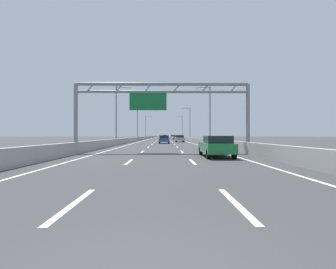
% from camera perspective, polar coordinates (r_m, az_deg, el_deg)
% --- Properties ---
extents(ground_plane, '(260.00, 260.00, 0.00)m').
position_cam_1_polar(ground_plane, '(102.35, -0.89, -0.93)').
color(ground_plane, '#38383A').
extents(lane_dash_left_0, '(0.16, 3.00, 0.01)m').
position_cam_1_polar(lane_dash_left_0, '(6.36, -19.76, -14.01)').
color(lane_dash_left_0, white).
rests_on(lane_dash_left_0, ground_plane).
extents(lane_dash_left_1, '(0.16, 3.00, 0.01)m').
position_cam_1_polar(lane_dash_left_1, '(15.05, -8.48, -5.91)').
color(lane_dash_left_1, white).
rests_on(lane_dash_left_1, ground_plane).
extents(lane_dash_left_2, '(0.16, 3.00, 0.01)m').
position_cam_1_polar(lane_dash_left_2, '(23.97, -5.59, -3.73)').
color(lane_dash_left_2, white).
rests_on(lane_dash_left_2, ground_plane).
extents(lane_dash_left_3, '(0.16, 3.00, 0.01)m').
position_cam_1_polar(lane_dash_left_3, '(32.94, -4.27, -2.74)').
color(lane_dash_left_3, white).
rests_on(lane_dash_left_3, ground_plane).
extents(lane_dash_left_4, '(0.16, 3.00, 0.01)m').
position_cam_1_polar(lane_dash_left_4, '(41.92, -3.52, -2.16)').
color(lane_dash_left_4, white).
rests_on(lane_dash_left_4, ground_plane).
extents(lane_dash_left_5, '(0.16, 3.00, 0.01)m').
position_cam_1_polar(lane_dash_left_5, '(50.90, -3.04, -1.79)').
color(lane_dash_left_5, white).
rests_on(lane_dash_left_5, ground_plane).
extents(lane_dash_left_6, '(0.16, 3.00, 0.01)m').
position_cam_1_polar(lane_dash_left_6, '(59.89, -2.70, -1.53)').
color(lane_dash_left_6, white).
rests_on(lane_dash_left_6, ground_plane).
extents(lane_dash_left_7, '(0.16, 3.00, 0.01)m').
position_cam_1_polar(lane_dash_left_7, '(68.89, -2.44, -1.34)').
color(lane_dash_left_7, white).
rests_on(lane_dash_left_7, ground_plane).
extents(lane_dash_left_8, '(0.16, 3.00, 0.01)m').
position_cam_1_polar(lane_dash_left_8, '(77.88, -2.25, -1.20)').
color(lane_dash_left_8, white).
rests_on(lane_dash_left_8, ground_plane).
extents(lane_dash_left_9, '(0.16, 3.00, 0.01)m').
position_cam_1_polar(lane_dash_left_9, '(86.88, -2.10, -1.08)').
color(lane_dash_left_9, white).
rests_on(lane_dash_left_9, ground_plane).
extents(lane_dash_left_10, '(0.16, 3.00, 0.01)m').
position_cam_1_polar(lane_dash_left_10, '(95.87, -1.97, -0.98)').
color(lane_dash_left_10, white).
rests_on(lane_dash_left_10, ground_plane).
extents(lane_dash_left_11, '(0.16, 3.00, 0.01)m').
position_cam_1_polar(lane_dash_left_11, '(104.87, -1.87, -0.91)').
color(lane_dash_left_11, white).
rests_on(lane_dash_left_11, ground_plane).
extents(lane_dash_left_12, '(0.16, 3.00, 0.01)m').
position_cam_1_polar(lane_dash_left_12, '(113.87, -1.78, -0.84)').
color(lane_dash_left_12, white).
rests_on(lane_dash_left_12, ground_plane).
extents(lane_dash_left_13, '(0.16, 3.00, 0.01)m').
position_cam_1_polar(lane_dash_left_13, '(122.87, -1.71, -0.78)').
color(lane_dash_left_13, white).
rests_on(lane_dash_left_13, ground_plane).
extents(lane_dash_left_14, '(0.16, 3.00, 0.01)m').
position_cam_1_polar(lane_dash_left_14, '(131.86, -1.65, -0.73)').
color(lane_dash_left_14, white).
rests_on(lane_dash_left_14, ground_plane).
extents(lane_dash_left_15, '(0.16, 3.00, 0.01)m').
position_cam_1_polar(lane_dash_left_15, '(140.86, -1.59, -0.69)').
color(lane_dash_left_15, white).
rests_on(lane_dash_left_15, ground_plane).
extents(lane_dash_left_16, '(0.16, 3.00, 0.01)m').
position_cam_1_polar(lane_dash_left_16, '(149.86, -1.54, -0.65)').
color(lane_dash_left_16, white).
rests_on(lane_dash_left_16, ground_plane).
extents(lane_dash_left_17, '(0.16, 3.00, 0.01)m').
position_cam_1_polar(lane_dash_left_17, '(158.86, -1.50, -0.62)').
color(lane_dash_left_17, white).
rests_on(lane_dash_left_17, ground_plane).
extents(lane_dash_right_0, '(0.16, 3.00, 0.01)m').
position_cam_1_polar(lane_dash_right_0, '(6.24, 14.48, -14.28)').
color(lane_dash_right_0, white).
rests_on(lane_dash_right_0, ground_plane).
extents(lane_dash_right_1, '(0.16, 3.00, 0.01)m').
position_cam_1_polar(lane_dash_right_1, '(15.00, 5.35, -5.93)').
color(lane_dash_right_1, white).
rests_on(lane_dash_right_1, ground_plane).
extents(lane_dash_right_2, '(0.16, 3.00, 0.01)m').
position_cam_1_polar(lane_dash_right_2, '(23.94, 3.05, -3.74)').
color(lane_dash_right_2, white).
rests_on(lane_dash_right_2, ground_plane).
extents(lane_dash_right_3, '(0.16, 3.00, 0.01)m').
position_cam_1_polar(lane_dash_right_3, '(32.91, 2.00, -2.74)').
color(lane_dash_right_3, white).
rests_on(lane_dash_right_3, ground_plane).
extents(lane_dash_right_4, '(0.16, 3.00, 0.01)m').
position_cam_1_polar(lane_dash_right_4, '(41.90, 1.41, -2.16)').
color(lane_dash_right_4, white).
rests_on(lane_dash_right_4, ground_plane).
extents(lane_dash_right_5, '(0.16, 3.00, 0.01)m').
position_cam_1_polar(lane_dash_right_5, '(50.89, 1.02, -1.79)').
color(lane_dash_right_5, white).
rests_on(lane_dash_right_5, ground_plane).
extents(lane_dash_right_6, '(0.16, 3.00, 0.01)m').
position_cam_1_polar(lane_dash_right_6, '(59.88, 0.75, -1.53)').
color(lane_dash_right_6, white).
rests_on(lane_dash_right_6, ground_plane).
extents(lane_dash_right_7, '(0.16, 3.00, 0.01)m').
position_cam_1_polar(lane_dash_right_7, '(68.88, 0.55, -1.34)').
color(lane_dash_right_7, white).
rests_on(lane_dash_right_7, ground_plane).
extents(lane_dash_right_8, '(0.16, 3.00, 0.01)m').
position_cam_1_polar(lane_dash_right_8, '(77.87, 0.40, -1.20)').
color(lane_dash_right_8, white).
rests_on(lane_dash_right_8, ground_plane).
extents(lane_dash_right_9, '(0.16, 3.00, 0.01)m').
position_cam_1_polar(lane_dash_right_9, '(86.87, 0.28, -1.08)').
color(lane_dash_right_9, white).
rests_on(lane_dash_right_9, ground_plane).
extents(lane_dash_right_10, '(0.16, 3.00, 0.01)m').
position_cam_1_polar(lane_dash_right_10, '(95.87, 0.18, -0.98)').
color(lane_dash_right_10, white).
rests_on(lane_dash_right_10, ground_plane).
extents(lane_dash_right_11, '(0.16, 3.00, 0.01)m').
position_cam_1_polar(lane_dash_right_11, '(104.86, 0.10, -0.91)').
color(lane_dash_right_11, white).
rests_on(lane_dash_right_11, ground_plane).
extents(lane_dash_right_12, '(0.16, 3.00, 0.01)m').
position_cam_1_polar(lane_dash_right_12, '(113.86, 0.03, -0.84)').
color(lane_dash_right_12, white).
rests_on(lane_dash_right_12, ground_plane).
extents(lane_dash_right_13, '(0.16, 3.00, 0.01)m').
position_cam_1_polar(lane_dash_right_13, '(122.86, -0.03, -0.78)').
color(lane_dash_right_13, white).
rests_on(lane_dash_right_13, ground_plane).
extents(lane_dash_right_14, '(0.16, 3.00, 0.01)m').
position_cam_1_polar(lane_dash_right_14, '(131.86, -0.08, -0.73)').
color(lane_dash_right_14, white).
rests_on(lane_dash_right_14, ground_plane).
extents(lane_dash_right_15, '(0.16, 3.00, 0.01)m').
position_cam_1_polar(lane_dash_right_15, '(140.86, -0.13, -0.69)').
color(lane_dash_right_15, white).
rests_on(lane_dash_right_15, ground_plane).
extents(lane_dash_right_16, '(0.16, 3.00, 0.01)m').
position_cam_1_polar(lane_dash_right_16, '(149.86, -0.16, -0.65)').
color(lane_dash_right_16, white).
rests_on(lane_dash_right_16, ground_plane).
extents(lane_dash_right_17, '(0.16, 3.00, 0.01)m').
position_cam_1_polar(lane_dash_right_17, '(158.85, -0.20, -0.62)').
color(lane_dash_right_17, white).
rests_on(lane_dash_right_17, ground_plane).
extents(edge_line_left, '(0.16, 176.00, 0.01)m').
position_cam_1_polar(edge_line_left, '(90.52, -4.23, -1.04)').
color(edge_line_left, white).
rests_on(edge_line_left, ground_plane).
extents(edge_line_right, '(0.16, 176.00, 0.01)m').
position_cam_1_polar(edge_line_right, '(90.49, 2.42, -1.04)').
color(edge_line_right, white).
rests_on(edge_line_right, ground_plane).
extents(barrier_left, '(0.45, 220.00, 0.95)m').
position_cam_1_polar(barrier_left, '(112.57, -4.39, -0.61)').
color(barrier_left, '#9E9E99').
rests_on(barrier_left, ground_plane).
extents(barrier_right, '(0.45, 220.00, 0.95)m').
position_cam_1_polar(barrier_right, '(112.54, 2.64, -0.61)').
color(barrier_right, '#9E9E99').
rests_on(barrier_right, ground_plane).
extents(sign_gantry, '(16.18, 0.36, 6.36)m').
position_cam_1_polar(sign_gantry, '(24.37, -1.67, 7.71)').
color(sign_gantry, gray).
rests_on(sign_gantry, ground_plane).
extents(streetlamp_left_mid, '(2.58, 0.28, 9.50)m').
position_cam_1_polar(streetlamp_left_mid, '(43.94, -10.87, 4.97)').
color(streetlamp_left_mid, slate).
rests_on(streetlamp_left_mid, ground_plane).
extents(streetlamp_right_mid, '(2.58, 0.28, 9.50)m').
position_cam_1_polar(streetlamp_right_mid, '(43.86, 8.79, 4.98)').
color(streetlamp_right_mid, slate).
rests_on(streetlamp_right_mid, ground_plane).
extents(streetlamp_left_far, '(2.58, 0.28, 9.50)m').
position_cam_1_polar(streetlamp_left_far, '(77.44, -6.47, 2.79)').
color(streetlamp_left_far, slate).
rests_on(streetlamp_left_far, ground_plane).
extents(streetlamp_right_far, '(2.58, 0.28, 9.50)m').
position_cam_1_polar(streetlamp_right_far, '(77.40, 4.61, 2.79)').
color(streetlamp_right_far, slate).
rests_on(streetlamp_right_far, ground_plane).
extents(streetlamp_left_distant, '(2.58, 0.28, 9.50)m').
position_cam_1_polar(streetlamp_left_distant, '(111.17, -4.73, 1.92)').
color(streetlamp_left_distant, slate).
rests_on(streetlamp_left_distant, ground_plane).
extents(streetlamp_right_distant, '(2.58, 0.28, 9.50)m').
position_cam_1_polar(streetlamp_right_distant, '(111.14, 2.97, 1.92)').
color(streetlamp_right_distant, slate).
rests_on(streetlamp_right_distant, ground_plane).
extents(green_car, '(1.86, 4.50, 1.47)m').
position_cam_1_polar(green_car, '(18.52, 10.43, -2.47)').
color(green_car, '#1E7A38').
rests_on(green_car, ground_plane).
extents(yellow_car, '(1.77, 4.30, 1.54)m').
position_cam_1_polar(yellow_car, '(106.39, -0.76, -0.48)').
color(yellow_car, yellow).
rests_on(yellow_car, ground_plane).
extents(blue_car, '(1.87, 4.22, 1.44)m').
position_cam_1_polar(blue_car, '(47.06, -0.86, -1.04)').
color(blue_car, '#2347AD').
rests_on(blue_car, ground_plane).
extents(silver_car, '(1.82, 4.28, 1.48)m').
position_cam_1_polar(silver_car, '(56.83, 2.56, -0.86)').
color(silver_car, '#A8ADB2').
rests_on(silver_car, ground_plane).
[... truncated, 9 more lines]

